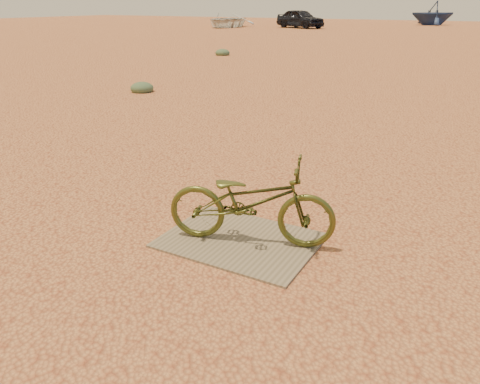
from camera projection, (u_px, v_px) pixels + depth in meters
The scene contains 8 objects.
ground at pixel (229, 212), 5.11m from camera, with size 120.00×120.00×0.00m, color #D1894F.
plywood_board at pixel (240, 240), 4.47m from camera, with size 1.43×1.06×0.02m, color #7F6E52.
bicycle at pixel (251, 202), 4.28m from camera, with size 0.54×1.55×0.82m, color #464A1A.
car at pixel (300, 19), 40.39m from camera, with size 1.83×4.55×1.55m, color black.
boat_near_left at pixel (226, 20), 41.74m from camera, with size 4.03×5.65×1.17m, color silver.
boat_far_left at pixel (433, 13), 45.29m from camera, with size 3.69×4.27×2.25m, color navy.
kale_a at pixel (142, 92), 11.91m from camera, with size 0.58×0.58×0.32m, color #5C724C.
kale_c at pixel (222, 55), 20.04m from camera, with size 0.61×0.61×0.34m, color #5C724C.
Camera 1 is at (2.36, -4.00, 2.13)m, focal length 35.00 mm.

